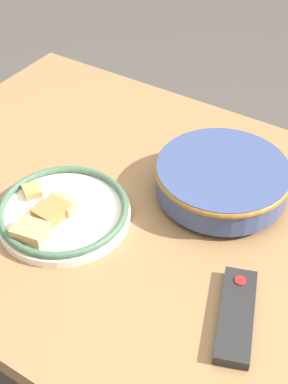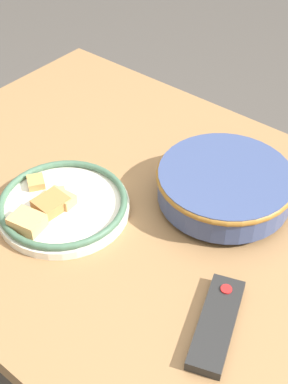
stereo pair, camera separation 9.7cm
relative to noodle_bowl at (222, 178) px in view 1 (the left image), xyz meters
The scene contains 4 objects.
dining_table 0.19m from the noodle_bowl, 65.48° to the left, with size 1.33×0.84×0.74m.
noodle_bowl is the anchor object (origin of this frame).
food_plate 0.33m from the noodle_bowl, 44.54° to the left, with size 0.27×0.27×0.05m.
tv_remote 0.31m from the noodle_bowl, 121.18° to the left, with size 0.12×0.20×0.02m.
Camera 1 is at (-0.37, 0.68, 1.50)m, focal length 50.00 mm.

